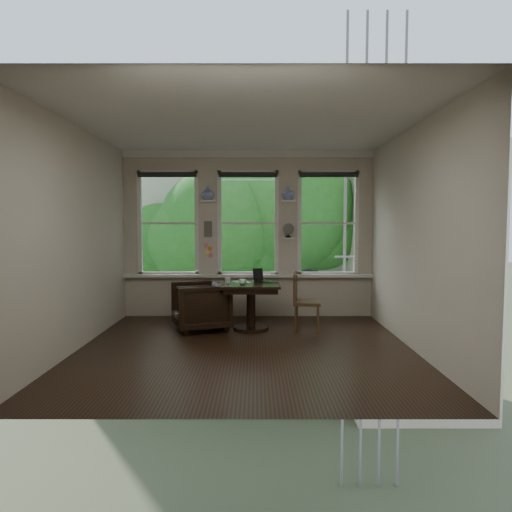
{
  "coord_description": "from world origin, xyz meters",
  "views": [
    {
      "loc": [
        0.15,
        -6.08,
        1.68
      ],
      "look_at": [
        0.14,
        0.9,
        1.2
      ],
      "focal_mm": 32.0,
      "sensor_mm": 36.0,
      "label": 1
    }
  ],
  "objects_px": {
    "armchair_left": "(200,306)",
    "laptop": "(268,282)",
    "mug": "(228,280)",
    "table": "(251,307)",
    "side_chair_right": "(307,302)"
  },
  "relations": [
    {
      "from": "laptop",
      "to": "mug",
      "type": "relative_size",
      "value": 3.18
    },
    {
      "from": "laptop",
      "to": "side_chair_right",
      "type": "bearing_deg",
      "value": 4.35
    },
    {
      "from": "side_chair_right",
      "to": "laptop",
      "type": "relative_size",
      "value": 2.98
    },
    {
      "from": "armchair_left",
      "to": "mug",
      "type": "bearing_deg",
      "value": 69.29
    },
    {
      "from": "mug",
      "to": "armchair_left",
      "type": "bearing_deg",
      "value": 178.28
    },
    {
      "from": "armchair_left",
      "to": "laptop",
      "type": "xyz_separation_m",
      "value": [
        1.08,
        0.09,
        0.38
      ]
    },
    {
      "from": "armchair_left",
      "to": "mug",
      "type": "height_order",
      "value": "mug"
    },
    {
      "from": "table",
      "to": "armchair_left",
      "type": "relative_size",
      "value": 1.07
    },
    {
      "from": "laptop",
      "to": "mug",
      "type": "height_order",
      "value": "mug"
    },
    {
      "from": "laptop",
      "to": "mug",
      "type": "bearing_deg",
      "value": -151.98
    },
    {
      "from": "side_chair_right",
      "to": "mug",
      "type": "relative_size",
      "value": 9.47
    },
    {
      "from": "laptop",
      "to": "table",
      "type": "bearing_deg",
      "value": -144.07
    },
    {
      "from": "table",
      "to": "laptop",
      "type": "xyz_separation_m",
      "value": [
        0.27,
        0.08,
        0.39
      ]
    },
    {
      "from": "side_chair_right",
      "to": "mug",
      "type": "xyz_separation_m",
      "value": [
        -1.26,
        0.06,
        0.34
      ]
    },
    {
      "from": "laptop",
      "to": "mug",
      "type": "distance_m",
      "value": 0.65
    }
  ]
}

